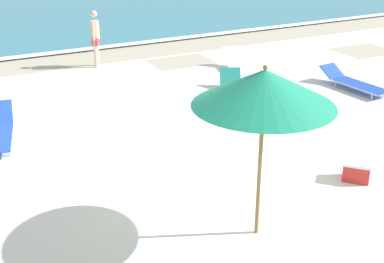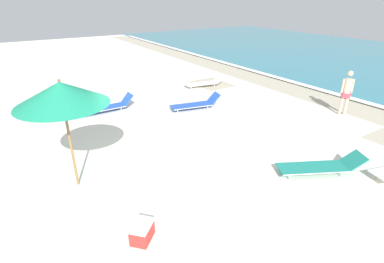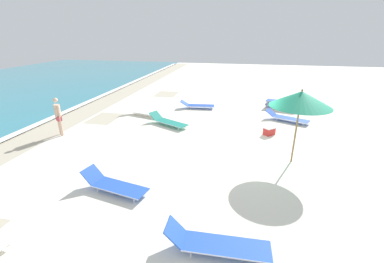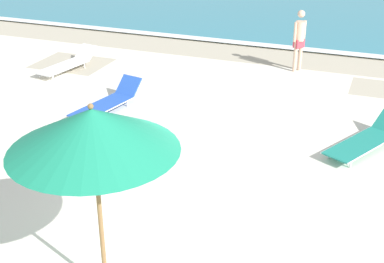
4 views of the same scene
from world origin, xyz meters
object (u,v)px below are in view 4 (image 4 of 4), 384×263
Objects in this scene: beach_umbrella at (93,131)px; sun_lounger_near_water_right at (108,102)px; sun_lounger_mid_beach_solo at (366,139)px; sun_lounger_mid_beach_pair_b at (68,63)px; beachgoer_wading_adult at (299,37)px.

beach_umbrella reaches higher than sun_lounger_near_water_right.
beach_umbrella is at bearing -90.44° from sun_lounger_mid_beach_solo.
sun_lounger_mid_beach_solo is at bearing -3.97° from sun_lounger_mid_beach_pair_b.
beach_umbrella is 1.18× the size of sun_lounger_mid_beach_solo.
beach_umbrella is 1.54× the size of beachgoer_wading_adult.
beachgoer_wading_adult reaches higher than sun_lounger_mid_beach_pair_b.
beach_umbrella is at bearing 30.43° from beachgoer_wading_adult.
sun_lounger_mid_beach_pair_b reaches higher than sun_lounger_mid_beach_solo.
beach_umbrella is 1.25× the size of sun_lounger_mid_beach_pair_b.
sun_lounger_mid_beach_pair_b is 6.70m from beachgoer_wading_adult.
sun_lounger_near_water_right is (-3.03, 5.53, -2.16)m from beach_umbrella.
beach_umbrella is 6.67m from sun_lounger_near_water_right.
sun_lounger_mid_beach_pair_b is at bearing 150.58° from sun_lounger_near_water_right.
sun_lounger_near_water_right is at bearing -31.04° from sun_lounger_mid_beach_pair_b.
sun_lounger_mid_beach_solo is 1.30× the size of beachgoer_wading_adult.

